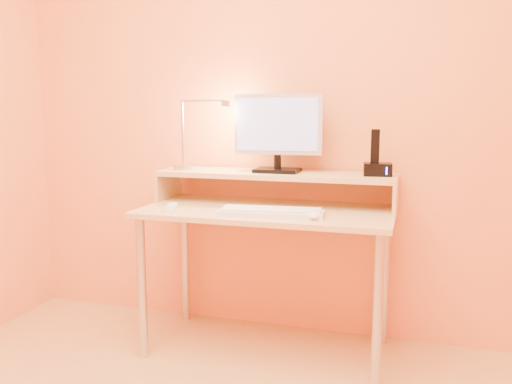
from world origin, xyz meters
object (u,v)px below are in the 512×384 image
(phone_dock, at_px, (378,169))
(mouse, at_px, (315,215))
(lamp_base, at_px, (183,167))
(remote_control, at_px, (171,208))
(keyboard, at_px, (271,213))
(monitor_panel, at_px, (278,124))

(phone_dock, distance_m, mouse, 0.43)
(lamp_base, distance_m, remote_control, 0.33)
(mouse, bearing_deg, remote_control, 177.76)
(phone_dock, xyz_separation_m, keyboard, (-0.44, -0.30, -0.18))
(lamp_base, xyz_separation_m, remote_control, (0.06, -0.28, -0.16))
(phone_dock, bearing_deg, keyboard, -152.92)
(monitor_panel, bearing_deg, keyboard, -86.67)
(monitor_panel, distance_m, remote_control, 0.67)
(phone_dock, bearing_deg, lamp_base, 174.45)
(keyboard, relative_size, mouse, 4.38)
(mouse, bearing_deg, phone_dock, 52.08)
(phone_dock, relative_size, mouse, 1.22)
(monitor_panel, xyz_separation_m, lamp_base, (-0.50, -0.04, -0.23))
(monitor_panel, distance_m, lamp_base, 0.55)
(monitor_panel, relative_size, lamp_base, 4.39)
(lamp_base, bearing_deg, phone_dock, 1.73)
(remote_control, bearing_deg, keyboard, -18.32)
(lamp_base, xyz_separation_m, mouse, (0.75, -0.29, -0.15))
(lamp_base, height_order, keyboard, lamp_base)
(lamp_base, height_order, remote_control, lamp_base)
(mouse, relative_size, remote_control, 0.67)
(phone_dock, height_order, mouse, phone_dock)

